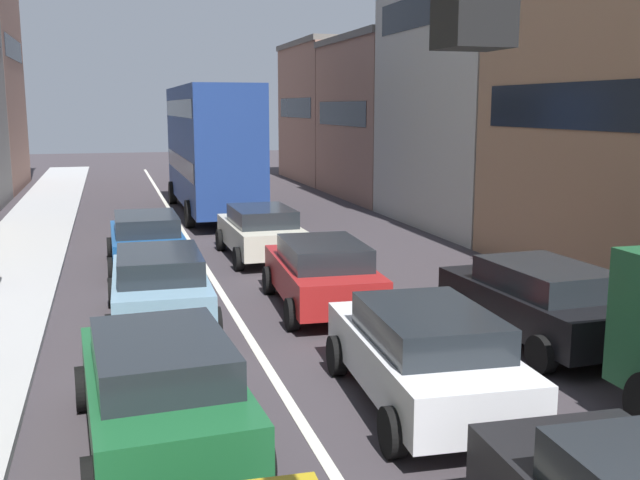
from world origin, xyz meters
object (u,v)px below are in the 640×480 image
object	(u,v)px
wagon_left_lane_second	(161,386)
bus_mid_queue_primary	(211,144)
sedan_centre_lane_second	(424,353)
hatchback_centre_lane_third	(322,272)
sedan_left_lane_third	(160,284)
coupe_centre_lane_fourth	(261,231)
sedan_right_lane_behind_truck	(539,300)
traffic_light_pole	(11,233)
sedan_left_lane_fourth	(147,239)

from	to	relation	value
wagon_left_lane_second	bus_mid_queue_primary	distance (m)	20.91
sedan_centre_lane_second	hatchback_centre_lane_third	size ratio (longest dim) A/B	1.00
sedan_left_lane_third	coupe_centre_lane_fourth	distance (m)	6.60
sedan_left_lane_third	sedan_right_lane_behind_truck	world-z (taller)	same
sedan_right_lane_behind_truck	bus_mid_queue_primary	size ratio (longest dim) A/B	0.42
sedan_right_lane_behind_truck	bus_mid_queue_primary	world-z (taller)	bus_mid_queue_primary
traffic_light_pole	hatchback_centre_lane_third	distance (m)	13.04
traffic_light_pole	wagon_left_lane_second	bearing A→B (deg)	81.86
coupe_centre_lane_fourth	traffic_light_pole	bearing A→B (deg)	164.82
traffic_light_pole	bus_mid_queue_primary	size ratio (longest dim) A/B	0.52
sedan_left_lane_fourth	sedan_left_lane_third	bearing A→B (deg)	179.56
sedan_centre_lane_second	coupe_centre_lane_fourth	bearing A→B (deg)	4.30
wagon_left_lane_second	hatchback_centre_lane_third	world-z (taller)	same
wagon_left_lane_second	coupe_centre_lane_fourth	bearing A→B (deg)	-20.89
sedan_left_lane_third	wagon_left_lane_second	bearing A→B (deg)	177.52
wagon_left_lane_second	sedan_right_lane_behind_truck	world-z (taller)	same
sedan_right_lane_behind_truck	bus_mid_queue_primary	distance (m)	18.57
coupe_centre_lane_fourth	sedan_left_lane_fourth	size ratio (longest dim) A/B	1.00
traffic_light_pole	sedan_right_lane_behind_truck	size ratio (longest dim) A/B	1.26
sedan_right_lane_behind_truck	coupe_centre_lane_fourth	bearing A→B (deg)	18.10
sedan_centre_lane_second	sedan_left_lane_third	world-z (taller)	same
sedan_left_lane_third	sedan_right_lane_behind_truck	bearing A→B (deg)	-114.20
hatchback_centre_lane_third	sedan_right_lane_behind_truck	distance (m)	4.59
sedan_left_lane_fourth	bus_mid_queue_primary	xyz separation A→B (m)	(3.07, 9.73, 2.03)
sedan_left_lane_third	bus_mid_queue_primary	xyz separation A→B (m)	(3.09, 14.98, 2.03)
sedan_centre_lane_second	bus_mid_queue_primary	world-z (taller)	bus_mid_queue_primary
traffic_light_pole	sedan_left_lane_third	bearing A→B (deg)	83.98
sedan_left_lane_third	bus_mid_queue_primary	size ratio (longest dim) A/B	0.41
hatchback_centre_lane_third	sedan_left_lane_third	world-z (taller)	same
hatchback_centre_lane_third	sedan_left_lane_third	distance (m)	3.42
traffic_light_pole	coupe_centre_lane_fourth	size ratio (longest dim) A/B	1.27
traffic_light_pole	sedan_left_lane_fourth	distance (m)	17.20
hatchback_centre_lane_third	bus_mid_queue_primary	bearing A→B (deg)	4.50
coupe_centre_lane_fourth	sedan_left_lane_third	bearing A→B (deg)	149.92
sedan_left_lane_fourth	bus_mid_queue_primary	size ratio (longest dim) A/B	0.41
sedan_left_lane_fourth	sedan_right_lane_behind_truck	world-z (taller)	same
hatchback_centre_lane_third	sedan_left_lane_fourth	world-z (taller)	same
traffic_light_pole	bus_mid_queue_primary	world-z (taller)	traffic_light_pole
coupe_centre_lane_fourth	bus_mid_queue_primary	xyz separation A→B (m)	(-0.13, 9.22, 2.03)
sedan_centre_lane_second	bus_mid_queue_primary	bearing A→B (deg)	4.33
coupe_centre_lane_fourth	sedan_right_lane_behind_truck	size ratio (longest dim) A/B	0.99
sedan_centre_lane_second	hatchback_centre_lane_third	distance (m)	5.45
traffic_light_pole	bus_mid_queue_primary	bearing A→B (deg)	80.79
traffic_light_pole	sedan_left_lane_fourth	world-z (taller)	traffic_light_pole
bus_mid_queue_primary	traffic_light_pole	bearing A→B (deg)	170.67
sedan_left_lane_fourth	wagon_left_lane_second	bearing A→B (deg)	177.76
wagon_left_lane_second	bus_mid_queue_primary	xyz separation A→B (m)	(3.45, 20.52, 2.03)
coupe_centre_lane_fourth	sedan_left_lane_fourth	distance (m)	3.25
sedan_left_lane_fourth	sedan_right_lane_behind_truck	distance (m)	10.67
traffic_light_pole	sedan_right_lane_behind_truck	bearing A→B (deg)	47.34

